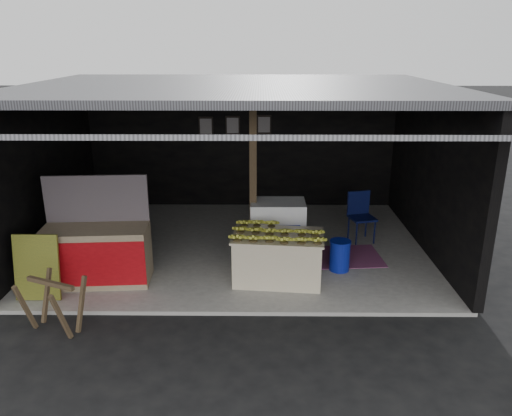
{
  "coord_description": "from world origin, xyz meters",
  "views": [
    {
      "loc": [
        0.43,
        -6.23,
        3.69
      ],
      "look_at": [
        0.35,
        1.55,
        1.1
      ],
      "focal_mm": 35.0,
      "sensor_mm": 36.0,
      "label": 1
    }
  ],
  "objects_px": {
    "neighbor_stall": "(97,252)",
    "banana_table": "(278,258)",
    "plastic_chair": "(360,212)",
    "white_crate": "(278,230)",
    "water_barrel": "(340,256)",
    "sawhorse": "(53,300)"
  },
  "relations": [
    {
      "from": "neighbor_stall",
      "to": "banana_table",
      "type": "bearing_deg",
      "value": -2.76
    },
    {
      "from": "plastic_chair",
      "to": "banana_table",
      "type": "bearing_deg",
      "value": -146.85
    },
    {
      "from": "white_crate",
      "to": "water_barrel",
      "type": "bearing_deg",
      "value": -26.18
    },
    {
      "from": "banana_table",
      "to": "neighbor_stall",
      "type": "height_order",
      "value": "neighbor_stall"
    },
    {
      "from": "sawhorse",
      "to": "plastic_chair",
      "type": "xyz_separation_m",
      "value": [
        4.64,
        3.2,
        0.15
      ]
    },
    {
      "from": "neighbor_stall",
      "to": "water_barrel",
      "type": "distance_m",
      "value": 3.93
    },
    {
      "from": "white_crate",
      "to": "neighbor_stall",
      "type": "bearing_deg",
      "value": -162.12
    },
    {
      "from": "plastic_chair",
      "to": "water_barrel",
      "type": "bearing_deg",
      "value": -127.1
    },
    {
      "from": "sawhorse",
      "to": "water_barrel",
      "type": "relative_size",
      "value": 1.74
    },
    {
      "from": "white_crate",
      "to": "plastic_chair",
      "type": "distance_m",
      "value": 1.83
    },
    {
      "from": "white_crate",
      "to": "sawhorse",
      "type": "relative_size",
      "value": 1.21
    },
    {
      "from": "white_crate",
      "to": "water_barrel",
      "type": "relative_size",
      "value": 2.11
    },
    {
      "from": "white_crate",
      "to": "sawhorse",
      "type": "height_order",
      "value": "white_crate"
    },
    {
      "from": "banana_table",
      "to": "neighbor_stall",
      "type": "relative_size",
      "value": 0.9
    },
    {
      "from": "neighbor_stall",
      "to": "water_barrel",
      "type": "height_order",
      "value": "neighbor_stall"
    },
    {
      "from": "banana_table",
      "to": "plastic_chair",
      "type": "xyz_separation_m",
      "value": [
        1.63,
        1.77,
        0.17
      ]
    },
    {
      "from": "white_crate",
      "to": "sawhorse",
      "type": "distance_m",
      "value": 3.82
    },
    {
      "from": "banana_table",
      "to": "water_barrel",
      "type": "relative_size",
      "value": 3.03
    },
    {
      "from": "plastic_chair",
      "to": "sawhorse",
      "type": "bearing_deg",
      "value": -159.64
    },
    {
      "from": "white_crate",
      "to": "plastic_chair",
      "type": "relative_size",
      "value": 1.1
    },
    {
      "from": "banana_table",
      "to": "sawhorse",
      "type": "distance_m",
      "value": 3.34
    },
    {
      "from": "water_barrel",
      "to": "neighbor_stall",
      "type": "bearing_deg",
      "value": -173.44
    }
  ]
}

